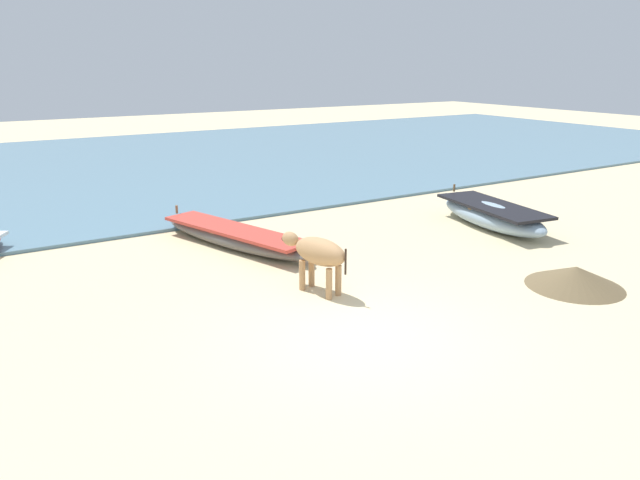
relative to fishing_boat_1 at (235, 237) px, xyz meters
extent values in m
plane|color=beige|center=(-0.12, -5.16, -0.23)|extent=(80.00, 80.00, 0.00)
cube|color=slate|center=(-0.12, 11.95, -0.19)|extent=(60.00, 20.00, 0.08)
ellipsoid|color=#5B5651|center=(0.00, 0.00, -0.02)|extent=(2.24, 4.62, 0.42)
cube|color=#CC3F33|center=(0.00, 0.00, 0.16)|extent=(2.06, 4.10, 0.07)
cube|color=olive|center=(-0.11, 0.33, 0.09)|extent=(0.74, 0.34, 0.04)
cylinder|color=olive|center=(-0.65, 2.00, 0.29)|extent=(0.06, 0.06, 0.20)
ellipsoid|color=#8CA5B7|center=(6.17, -1.85, 0.06)|extent=(1.72, 3.74, 0.59)
cube|color=black|center=(6.17, -1.85, 0.31)|extent=(1.63, 3.31, 0.07)
cube|color=olive|center=(6.21, -1.58, 0.22)|extent=(1.03, 0.27, 0.04)
cylinder|color=olive|center=(6.41, -0.21, 0.45)|extent=(0.06, 0.06, 0.20)
ellipsoid|color=tan|center=(0.20, -3.34, 0.54)|extent=(0.74, 1.21, 0.49)
ellipsoid|color=tan|center=(0.00, -2.62, 0.62)|extent=(0.32, 0.42, 0.27)
sphere|color=#2D2119|center=(-0.05, -2.47, 0.59)|extent=(0.13, 0.13, 0.10)
cylinder|color=tan|center=(0.00, -3.06, 0.05)|extent=(0.11, 0.11, 0.56)
cylinder|color=tan|center=(0.23, -2.99, 0.05)|extent=(0.11, 0.11, 0.56)
cylinder|color=tan|center=(0.17, -3.69, 0.05)|extent=(0.11, 0.11, 0.56)
cylinder|color=tan|center=(0.41, -3.63, 0.05)|extent=(0.11, 0.11, 0.56)
cylinder|color=#2D2119|center=(0.36, -3.92, 0.49)|extent=(0.04, 0.04, 0.46)
cone|color=brown|center=(4.37, -5.55, -0.04)|extent=(2.36, 2.36, 0.39)
camera|label=1|loc=(-4.96, -11.80, 3.76)|focal=33.11mm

